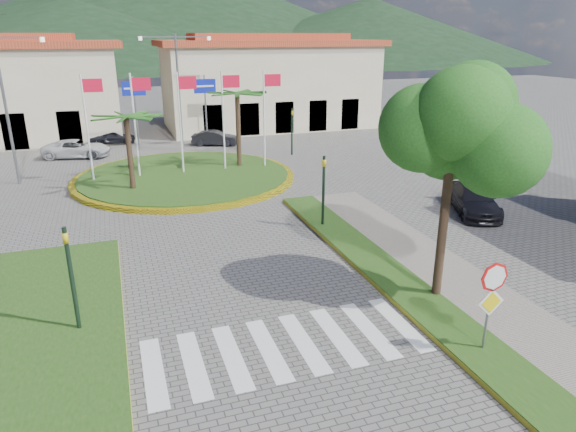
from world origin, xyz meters
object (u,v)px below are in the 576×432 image
object	(u,v)px
stop_sign	(492,293)
car_side_right	(473,199)
deciduous_tree	(453,137)
roundabout_island	(185,176)
car_dark_a	(112,137)
car_dark_b	(215,138)
white_van	(77,149)

from	to	relation	value
stop_sign	car_side_right	world-z (taller)	stop_sign
deciduous_tree	roundabout_island	bearing A→B (deg)	107.91
deciduous_tree	car_side_right	xyz separation A→B (m)	(6.50, 6.61, -4.54)
deciduous_tree	car_side_right	size ratio (longest dim) A/B	1.55
car_dark_a	car_dark_b	size ratio (longest dim) A/B	0.98
stop_sign	white_van	bearing A→B (deg)	111.54
stop_sign	car_dark_b	bearing A→B (deg)	92.67
deciduous_tree	car_dark_b	size ratio (longest dim) A/B	1.99
white_van	car_side_right	bearing A→B (deg)	-122.95
deciduous_tree	white_van	bearing A→B (deg)	115.01
stop_sign	car_side_right	distance (m)	12.03
car_dark_a	car_side_right	xyz separation A→B (m)	(15.79, -22.33, 0.06)
car_dark_a	car_side_right	bearing A→B (deg)	-140.23
stop_sign	white_van	distance (m)	30.16
deciduous_tree	stop_sign	bearing A→B (deg)	-101.18
stop_sign	car_side_right	bearing A→B (deg)	53.64
white_van	car_side_right	size ratio (longest dim) A/B	1.00
deciduous_tree	car_dark_a	size ratio (longest dim) A/B	2.03
car_dark_a	car_dark_b	distance (m)	7.93
deciduous_tree	car_dark_b	world-z (taller)	deciduous_tree
roundabout_island	car_dark_a	xyz separation A→B (m)	(-3.79, 11.94, 0.40)
car_dark_a	car_side_right	distance (m)	27.35
roundabout_island	car_dark_b	distance (m)	9.62
car_dark_b	roundabout_island	bearing A→B (deg)	178.82
white_van	car_dark_a	bearing A→B (deg)	-18.68
deciduous_tree	car_side_right	distance (m)	10.32
car_dark_b	deciduous_tree	bearing A→B (deg)	-155.23
deciduous_tree	car_side_right	world-z (taller)	deciduous_tree
deciduous_tree	car_dark_a	distance (m)	30.74
car_dark_b	car_side_right	xyz separation A→B (m)	(8.45, -19.32, 0.07)
roundabout_island	stop_sign	world-z (taller)	roundabout_island
white_van	car_side_right	xyz separation A→B (m)	(18.17, -18.39, 0.03)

